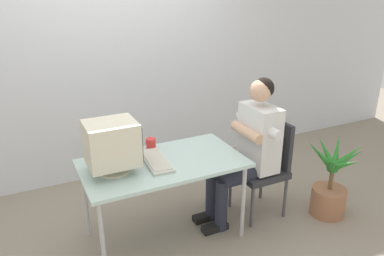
# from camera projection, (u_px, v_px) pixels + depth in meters

# --- Properties ---
(ground_plane) EXTENTS (12.00, 12.00, 0.00)m
(ground_plane) POSITION_uv_depth(u_px,v_px,m) (165.00, 235.00, 3.33)
(ground_plane) COLOR gray
(wall_back) EXTENTS (8.00, 0.10, 3.00)m
(wall_back) POSITION_uv_depth(u_px,v_px,m) (138.00, 40.00, 4.09)
(wall_back) COLOR silver
(wall_back) RESTS_ON ground_plane
(desk) EXTENTS (1.32, 0.73, 0.72)m
(desk) POSITION_uv_depth(u_px,v_px,m) (163.00, 168.00, 3.09)
(desk) COLOR #B7B7BC
(desk) RESTS_ON ground_plane
(crt_monitor) EXTENTS (0.39, 0.32, 0.41)m
(crt_monitor) POSITION_uv_depth(u_px,v_px,m) (112.00, 144.00, 2.82)
(crt_monitor) COLOR beige
(crt_monitor) RESTS_ON desk
(keyboard) EXTENTS (0.20, 0.48, 0.03)m
(keyboard) POSITION_uv_depth(u_px,v_px,m) (156.00, 161.00, 3.06)
(keyboard) COLOR silver
(keyboard) RESTS_ON desk
(office_chair) EXTENTS (0.43, 0.43, 0.91)m
(office_chair) POSITION_uv_depth(u_px,v_px,m) (265.00, 163.00, 3.52)
(office_chair) COLOR #4C4C51
(office_chair) RESTS_ON ground_plane
(person_seated) EXTENTS (0.72, 0.59, 1.33)m
(person_seated) POSITION_uv_depth(u_px,v_px,m) (249.00, 146.00, 3.37)
(person_seated) COLOR silver
(person_seated) RESTS_ON ground_plane
(potted_plant) EXTENTS (0.57, 0.57, 0.77)m
(potted_plant) POSITION_uv_depth(u_px,v_px,m) (331.00, 185.00, 3.53)
(potted_plant) COLOR #9E6647
(potted_plant) RESTS_ON ground_plane
(desk_mug) EXTENTS (0.08, 0.10, 0.10)m
(desk_mug) POSITION_uv_depth(u_px,v_px,m) (151.00, 144.00, 3.29)
(desk_mug) COLOR red
(desk_mug) RESTS_ON desk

